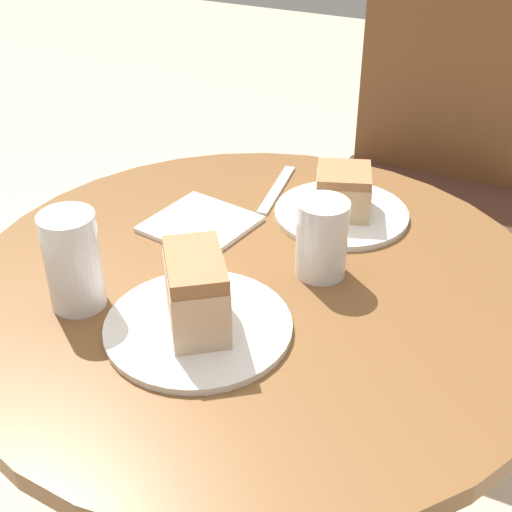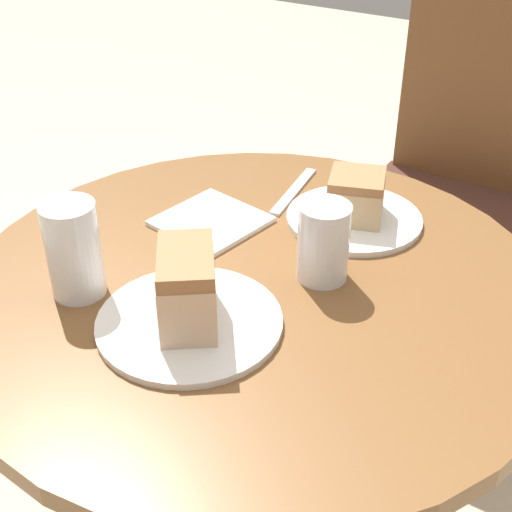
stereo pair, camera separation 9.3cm
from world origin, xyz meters
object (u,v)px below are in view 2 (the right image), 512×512
(glass_lemonade, at_px, (323,245))
(glass_water, at_px, (74,255))
(chair, at_px, (463,189))
(cake_slice_far, at_px, (187,287))
(plate_far, at_px, (189,322))
(plate_near, at_px, (354,219))
(cake_slice_near, at_px, (356,196))

(glass_lemonade, height_order, glass_water, glass_water)
(chair, distance_m, cake_slice_far, 1.01)
(plate_far, xyz_separation_m, glass_water, (-0.18, -0.02, 0.06))
(plate_far, bearing_deg, plate_near, 78.52)
(cake_slice_near, relative_size, cake_slice_far, 0.81)
(cake_slice_near, bearing_deg, plate_near, 180.00)
(plate_far, bearing_deg, glass_lemonade, 62.84)
(cake_slice_near, bearing_deg, plate_far, -101.48)
(plate_far, bearing_deg, glass_water, -174.29)
(plate_far, xyz_separation_m, cake_slice_near, (0.07, 0.36, 0.04))
(plate_far, relative_size, glass_water, 1.77)
(chair, distance_m, glass_lemonade, 0.82)
(glass_lemonade, bearing_deg, plate_far, -117.16)
(cake_slice_far, height_order, glass_water, glass_water)
(chair, xyz_separation_m, cake_slice_near, (-0.03, -0.61, 0.26))
(chair, relative_size, cake_slice_near, 8.36)
(cake_slice_near, bearing_deg, chair, 87.56)
(plate_far, relative_size, cake_slice_near, 2.20)
(plate_far, xyz_separation_m, glass_lemonade, (0.10, 0.19, 0.05))
(plate_near, bearing_deg, chair, 87.56)
(cake_slice_near, xyz_separation_m, cake_slice_far, (-0.07, -0.36, 0.01))
(chair, bearing_deg, plate_far, -94.73)
(chair, distance_m, plate_near, 0.65)
(chair, bearing_deg, glass_water, -104.49)
(chair, xyz_separation_m, plate_far, (-0.10, -0.97, 0.21))
(cake_slice_far, height_order, glass_lemonade, glass_lemonade)
(plate_near, relative_size, cake_slice_near, 1.97)
(plate_near, distance_m, cake_slice_far, 0.37)
(plate_far, relative_size, cake_slice_far, 1.78)
(plate_far, height_order, glass_lemonade, glass_lemonade)
(glass_lemonade, bearing_deg, chair, 89.94)
(plate_near, height_order, cake_slice_far, cake_slice_far)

